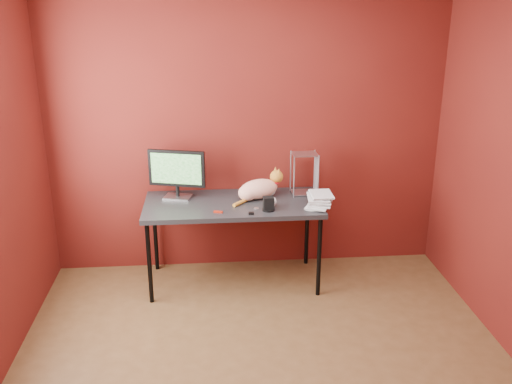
{
  "coord_description": "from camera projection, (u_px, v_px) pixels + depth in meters",
  "views": [
    {
      "loc": [
        -0.34,
        -3.16,
        2.45
      ],
      "look_at": [
        0.03,
        1.15,
        0.92
      ],
      "focal_mm": 40.0,
      "sensor_mm": 36.0,
      "label": 1
    }
  ],
  "objects": [
    {
      "name": "speaker",
      "position": [
        269.0,
        204.0,
        4.65
      ],
      "size": [
        0.1,
        0.1,
        0.12
      ],
      "rotation": [
        0.0,
        0.0,
        0.05
      ],
      "color": "black",
      "rests_on": "desk"
    },
    {
      "name": "book_stack",
      "position": [
        311.0,
        135.0,
        4.57
      ],
      "size": [
        0.26,
        0.29,
        1.21
      ],
      "rotation": [
        0.0,
        0.0,
        -0.2
      ],
      "color": "beige",
      "rests_on": "desk"
    },
    {
      "name": "room",
      "position": [
        268.0,
        173.0,
        3.33
      ],
      "size": [
        3.52,
        3.52,
        2.61
      ],
      "color": "#50351B",
      "rests_on": "ground"
    },
    {
      "name": "pocket_knife",
      "position": [
        218.0,
        212.0,
        4.61
      ],
      "size": [
        0.08,
        0.04,
        0.01
      ],
      "primitive_type": "cube",
      "rotation": [
        0.0,
        0.0,
        -0.25
      ],
      "color": "#9D1C0C",
      "rests_on": "desk"
    },
    {
      "name": "cat",
      "position": [
        259.0,
        189.0,
        4.91
      ],
      "size": [
        0.46,
        0.37,
        0.25
      ],
      "rotation": [
        0.0,
        0.0,
        0.42
      ],
      "color": "orange",
      "rests_on": "desk"
    },
    {
      "name": "monitor",
      "position": [
        177.0,
        172.0,
        4.86
      ],
      "size": [
        0.48,
        0.21,
        0.43
      ],
      "rotation": [
        0.0,
        0.0,
        -0.26
      ],
      "color": "#B5B4B9",
      "rests_on": "desk"
    },
    {
      "name": "washer",
      "position": [
        256.0,
        208.0,
        4.7
      ],
      "size": [
        0.04,
        0.04,
        0.0
      ],
      "primitive_type": "cylinder",
      "color": "#B5B4B9",
      "rests_on": "desk"
    },
    {
      "name": "black_gadget",
      "position": [
        251.0,
        213.0,
        4.57
      ],
      "size": [
        0.05,
        0.03,
        0.02
      ],
      "primitive_type": "cube",
      "rotation": [
        0.0,
        0.0,
        -0.09
      ],
      "color": "black",
      "rests_on": "desk"
    },
    {
      "name": "desk",
      "position": [
        233.0,
        208.0,
        4.86
      ],
      "size": [
        1.5,
        0.7,
        0.75
      ],
      "color": "black",
      "rests_on": "ground"
    },
    {
      "name": "skull_mug",
      "position": [
        271.0,
        201.0,
        4.73
      ],
      "size": [
        0.09,
        0.09,
        0.09
      ],
      "rotation": [
        0.0,
        0.0,
        -0.11
      ],
      "color": "silver",
      "rests_on": "desk"
    },
    {
      "name": "wire_rack",
      "position": [
        304.0,
        173.0,
        4.99
      ],
      "size": [
        0.23,
        0.19,
        0.37
      ],
      "rotation": [
        0.0,
        0.0,
        0.02
      ],
      "color": "#B5B4B9",
      "rests_on": "desk"
    }
  ]
}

